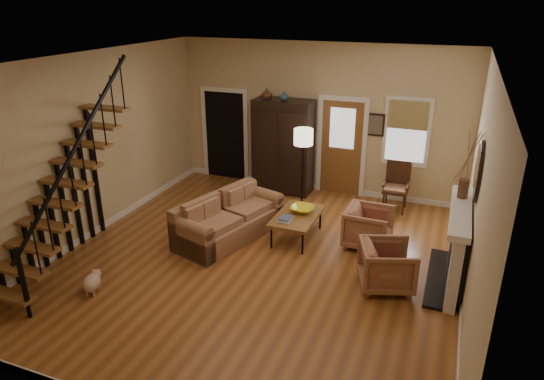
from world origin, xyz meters
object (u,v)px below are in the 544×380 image
(sofa, at_px, (229,218))
(armchair_left, at_px, (387,266))
(floor_lamp, at_px, (303,169))
(armoire, at_px, (283,146))
(armchair_right, at_px, (368,227))
(side_chair, at_px, (396,187))
(coffee_table, at_px, (297,226))

(sofa, height_order, armchair_left, sofa)
(sofa, distance_m, floor_lamp, 2.04)
(floor_lamp, bearing_deg, armoire, 132.86)
(floor_lamp, bearing_deg, armchair_left, -48.55)
(armchair_right, bearing_deg, side_chair, -5.24)
(armchair_right, xyz_separation_m, side_chair, (0.22, 1.76, 0.15))
(sofa, distance_m, armchair_left, 3.01)
(armoire, distance_m, armchair_left, 4.32)
(armoire, height_order, armchair_left, armoire)
(armoire, height_order, coffee_table, armoire)
(sofa, distance_m, side_chair, 3.57)
(sofa, height_order, floor_lamp, floor_lamp)
(sofa, relative_size, coffee_table, 1.70)
(coffee_table, xyz_separation_m, floor_lamp, (-0.35, 1.38, 0.61))
(coffee_table, height_order, armchair_left, armchair_left)
(armoire, distance_m, floor_lamp, 1.06)
(sofa, bearing_deg, coffee_table, 37.03)
(sofa, bearing_deg, armchair_left, 5.17)
(floor_lamp, height_order, side_chair, floor_lamp)
(armchair_right, bearing_deg, armoire, 51.80)
(floor_lamp, bearing_deg, side_chair, 16.92)
(armchair_left, bearing_deg, armchair_right, 3.71)
(armchair_left, xyz_separation_m, side_chair, (-0.29, 2.98, 0.15))
(sofa, xyz_separation_m, floor_lamp, (0.82, 1.81, 0.46))
(armchair_left, relative_size, floor_lamp, 0.47)
(sofa, relative_size, armchair_right, 2.66)
(armchair_left, height_order, armchair_right, same)
(armchair_left, relative_size, side_chair, 0.78)
(sofa, bearing_deg, armoire, 104.29)
(armchair_right, height_order, floor_lamp, floor_lamp)
(sofa, height_order, coffee_table, sofa)
(coffee_table, bearing_deg, side_chair, 52.34)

